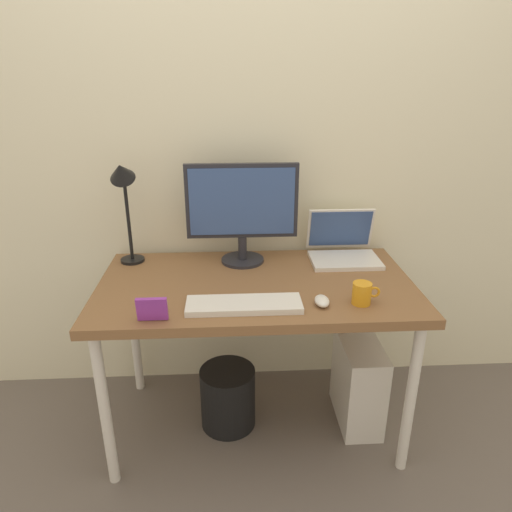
{
  "coord_description": "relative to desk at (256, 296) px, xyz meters",
  "views": [
    {
      "loc": [
        -0.1,
        -1.79,
        1.6
      ],
      "look_at": [
        0.0,
        0.0,
        0.88
      ],
      "focal_mm": 32.43,
      "sensor_mm": 36.0,
      "label": 1
    }
  ],
  "objects": [
    {
      "name": "monitor",
      "position": [
        -0.05,
        0.23,
        0.33
      ],
      "size": [
        0.51,
        0.2,
        0.46
      ],
      "color": "#232328",
      "rests_on": "desk"
    },
    {
      "name": "photo_frame",
      "position": [
        -0.39,
        -0.31,
        0.11
      ],
      "size": [
        0.11,
        0.03,
        0.09
      ],
      "primitive_type": "cube",
      "rotation": [
        0.14,
        0.0,
        0.0
      ],
      "color": "purple",
      "rests_on": "desk"
    },
    {
      "name": "coffee_mug",
      "position": [
        0.4,
        -0.22,
        0.11
      ],
      "size": [
        0.11,
        0.07,
        0.09
      ],
      "color": "orange",
      "rests_on": "desk"
    },
    {
      "name": "desk_lamp",
      "position": [
        -0.57,
        0.23,
        0.43
      ],
      "size": [
        0.11,
        0.16,
        0.5
      ],
      "color": "black",
      "rests_on": "desk"
    },
    {
      "name": "desk",
      "position": [
        0.0,
        0.0,
        0.0
      ],
      "size": [
        1.34,
        0.73,
        0.76
      ],
      "color": "brown",
      "rests_on": "ground_plane"
    },
    {
      "name": "wastebasket",
      "position": [
        -0.13,
        0.01,
        -0.54
      ],
      "size": [
        0.26,
        0.26,
        0.3
      ],
      "primitive_type": "cylinder",
      "color": "black",
      "rests_on": "ground_plane"
    },
    {
      "name": "laptop",
      "position": [
        0.43,
        0.25,
        0.12
      ],
      "size": [
        0.32,
        0.27,
        0.23
      ],
      "color": "silver",
      "rests_on": "desk"
    },
    {
      "name": "ground_plane",
      "position": [
        0.0,
        0.0,
        -0.69
      ],
      "size": [
        6.0,
        6.0,
        0.0
      ],
      "primitive_type": "plane",
      "color": "#665B51"
    },
    {
      "name": "back_wall",
      "position": [
        0.0,
        0.43,
        0.61
      ],
      "size": [
        4.4,
        0.04,
        2.6
      ],
      "primitive_type": "cube",
      "color": "beige",
      "rests_on": "ground_plane"
    },
    {
      "name": "keyboard",
      "position": [
        -0.06,
        -0.23,
        0.08
      ],
      "size": [
        0.44,
        0.14,
        0.02
      ],
      "primitive_type": "cube",
      "color": "silver",
      "rests_on": "desk"
    },
    {
      "name": "mouse",
      "position": [
        0.24,
        -0.22,
        0.08
      ],
      "size": [
        0.06,
        0.09,
        0.03
      ],
      "primitive_type": "ellipsoid",
      "color": "silver",
      "rests_on": "desk"
    },
    {
      "name": "computer_tower",
      "position": [
        0.49,
        0.01,
        -0.48
      ],
      "size": [
        0.18,
        0.36,
        0.42
      ],
      "primitive_type": "cube",
      "color": "silver",
      "rests_on": "ground_plane"
    }
  ]
}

